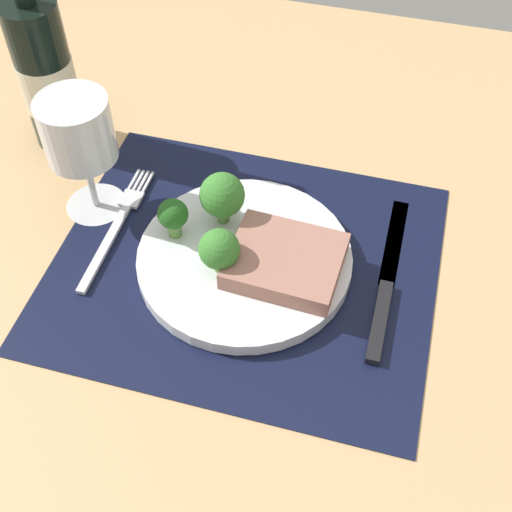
{
  "coord_description": "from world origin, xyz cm",
  "views": [
    {
      "loc": [
        13.27,
        -44.22,
        57.45
      ],
      "look_at": [
        1.25,
        0.13,
        1.9
      ],
      "focal_mm": 47.16,
      "sensor_mm": 36.0,
      "label": 1
    }
  ],
  "objects_px": {
    "fork": "(117,225)",
    "wine_glass": "(79,136)",
    "plate": "(245,259)",
    "knife": "(386,288)",
    "wine_bottle": "(46,74)",
    "steak": "(285,261)"
  },
  "relations": [
    {
      "from": "fork",
      "to": "wine_glass",
      "type": "bearing_deg",
      "value": 145.69
    },
    {
      "from": "plate",
      "to": "fork",
      "type": "height_order",
      "value": "plate"
    },
    {
      "from": "plate",
      "to": "knife",
      "type": "relative_size",
      "value": 1.01
    },
    {
      "from": "plate",
      "to": "fork",
      "type": "distance_m",
      "value": 0.16
    },
    {
      "from": "wine_glass",
      "to": "wine_bottle",
      "type": "bearing_deg",
      "value": 131.62
    },
    {
      "from": "steak",
      "to": "fork",
      "type": "bearing_deg",
      "value": 174.3
    },
    {
      "from": "steak",
      "to": "wine_bottle",
      "type": "relative_size",
      "value": 0.41
    },
    {
      "from": "steak",
      "to": "fork",
      "type": "distance_m",
      "value": 0.2
    },
    {
      "from": "plate",
      "to": "fork",
      "type": "xyz_separation_m",
      "value": [
        -0.16,
        0.01,
        -0.01
      ]
    },
    {
      "from": "steak",
      "to": "wine_bottle",
      "type": "height_order",
      "value": "wine_bottle"
    },
    {
      "from": "plate",
      "to": "steak",
      "type": "bearing_deg",
      "value": -7.37
    },
    {
      "from": "fork",
      "to": "wine_glass",
      "type": "distance_m",
      "value": 0.11
    },
    {
      "from": "knife",
      "to": "steak",
      "type": "bearing_deg",
      "value": -171.27
    },
    {
      "from": "knife",
      "to": "wine_glass",
      "type": "distance_m",
      "value": 0.36
    },
    {
      "from": "steak",
      "to": "knife",
      "type": "distance_m",
      "value": 0.11
    },
    {
      "from": "fork",
      "to": "knife",
      "type": "distance_m",
      "value": 0.31
    },
    {
      "from": "knife",
      "to": "wine_bottle",
      "type": "bearing_deg",
      "value": 165.06
    },
    {
      "from": "fork",
      "to": "plate",
      "type": "bearing_deg",
      "value": -3.13
    },
    {
      "from": "fork",
      "to": "wine_glass",
      "type": "relative_size",
      "value": 1.27
    },
    {
      "from": "wine_bottle",
      "to": "knife",
      "type": "bearing_deg",
      "value": -17.67
    },
    {
      "from": "wine_bottle",
      "to": "wine_glass",
      "type": "xyz_separation_m",
      "value": [
        0.09,
        -0.1,
        0.01
      ]
    },
    {
      "from": "knife",
      "to": "wine_glass",
      "type": "bearing_deg",
      "value": 176.65
    }
  ]
}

